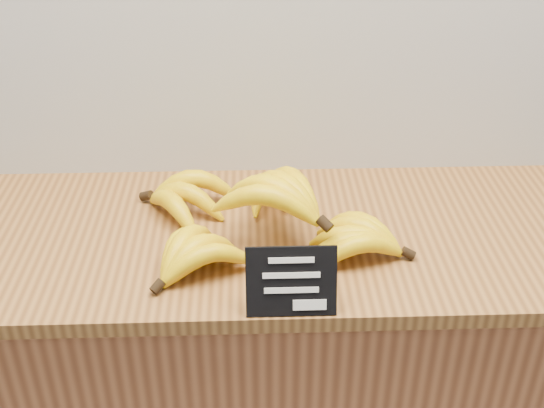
# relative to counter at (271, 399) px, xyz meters

# --- Properties ---
(counter) EXTENTS (1.39, 0.50, 0.90)m
(counter) POSITION_rel_counter_xyz_m (0.00, 0.00, 0.00)
(counter) COLOR #A05C33
(counter) RESTS_ON ground
(counter_top) EXTENTS (1.34, 0.54, 0.03)m
(counter_top) POSITION_rel_counter_xyz_m (0.00, 0.00, 0.47)
(counter_top) COLOR #925F2D
(counter_top) RESTS_ON counter
(chalkboard_sign) EXTENTS (0.15, 0.04, 0.12)m
(chalkboard_sign) POSITION_rel_counter_xyz_m (0.03, -0.24, 0.54)
(chalkboard_sign) COLOR black
(chalkboard_sign) RESTS_ON counter_top
(banana_pile) EXTENTS (0.53, 0.42, 0.13)m
(banana_pile) POSITION_rel_counter_xyz_m (-0.04, -0.01, 0.53)
(banana_pile) COLOR yellow
(banana_pile) RESTS_ON counter_top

